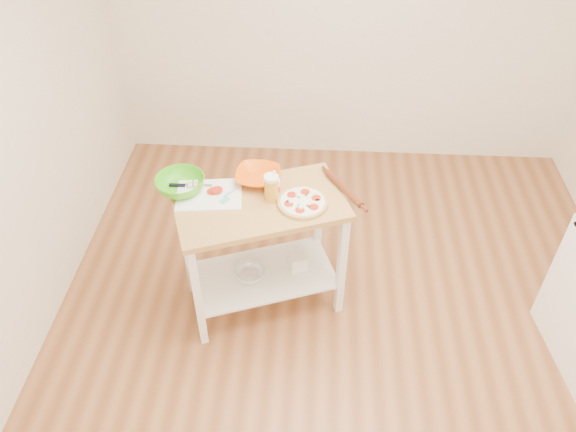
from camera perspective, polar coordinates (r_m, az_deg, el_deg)
The scene contains 13 objects.
room_shell at distance 2.85m, azimuth 7.49°, elevation 3.03°, with size 4.04×4.54×2.74m.
prep_island at distance 3.60m, azimuth -2.72°, elevation -1.79°, with size 1.17×0.88×0.90m.
pizza at distance 3.40m, azimuth 1.47°, elevation 1.40°, with size 0.31×0.31×0.05m.
cutting_board at distance 3.51m, azimuth -8.05°, elevation 2.23°, with size 0.43×0.34×0.04m.
spatula at distance 3.47m, azimuth -6.15°, elevation 2.02°, with size 0.09×0.15×0.01m.
knife at distance 3.59m, azimuth -10.45°, elevation 3.09°, with size 0.27×0.03×0.01m.
orange_bowl at distance 3.57m, azimuth -3.08°, elevation 4.02°, with size 0.28×0.28×0.07m, color #E95C0B.
green_bowl at distance 3.55m, azimuth -10.89°, elevation 3.18°, with size 0.31×0.31×0.10m, color #44BA17.
beer_pint at distance 3.39m, azimuth -1.70°, elevation 2.87°, with size 0.09×0.09×0.18m.
yogurt_tub at distance 3.44m, azimuth -1.62°, elevation 2.89°, with size 0.10×0.10×0.21m.
rolling_pin at distance 3.51m, azimuth 5.69°, elevation 2.79°, with size 0.04×0.04×0.38m, color #612B16.
shelf_glass_bowl at distance 3.83m, azimuth -3.87°, elevation -5.83°, with size 0.21×0.21×0.07m, color silver.
shelf_bin at distance 3.87m, azimuth 1.00°, elevation -4.64°, with size 0.11×0.11×0.11m, color white.
Camera 1 is at (-0.24, -2.23, 3.11)m, focal length 35.00 mm.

